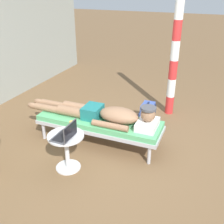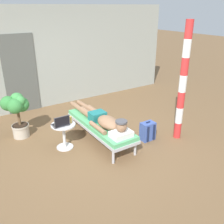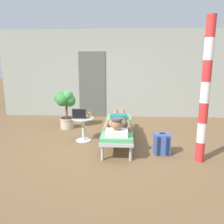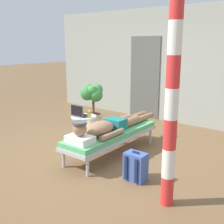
{
  "view_description": "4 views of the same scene",
  "coord_description": "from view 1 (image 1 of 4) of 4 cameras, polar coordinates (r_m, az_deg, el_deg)",
  "views": [
    {
      "loc": [
        -3.1,
        -1.38,
        2.32
      ],
      "look_at": [
        0.23,
        -0.01,
        0.55
      ],
      "focal_mm": 42.81,
      "sensor_mm": 36.0,
      "label": 1
    },
    {
      "loc": [
        -2.18,
        -3.89,
        2.66
      ],
      "look_at": [
        0.36,
        -0.01,
        0.68
      ],
      "focal_mm": 40.03,
      "sensor_mm": 36.0,
      "label": 2
    },
    {
      "loc": [
        0.33,
        -4.46,
        1.7
      ],
      "look_at": [
        0.05,
        0.46,
        0.63
      ],
      "focal_mm": 36.39,
      "sensor_mm": 36.0,
      "label": 3
    },
    {
      "loc": [
        2.97,
        -3.36,
        1.85
      ],
      "look_at": [
        0.01,
        0.43,
        0.67
      ],
      "focal_mm": 44.51,
      "sensor_mm": 36.0,
      "label": 4
    }
  ],
  "objects": [
    {
      "name": "backpack",
      "position": [
        4.76,
        7.51,
        -0.53
      ],
      "size": [
        0.3,
        0.26,
        0.42
      ],
      "color": "#3F59A5",
      "rests_on": "ground"
    },
    {
      "name": "person_reclining",
      "position": [
        4.03,
        -1.61,
        -0.37
      ],
      "size": [
        0.53,
        2.17,
        0.33
      ],
      "color": "white",
      "rests_on": "lounge_chair"
    },
    {
      "name": "side_table",
      "position": [
        3.61,
        -9.69,
        -7.16
      ],
      "size": [
        0.48,
        0.48,
        0.52
      ],
      "color": "silver",
      "rests_on": "ground"
    },
    {
      "name": "drink_glass",
      "position": [
        3.6,
        -8.56,
        -2.9
      ],
      "size": [
        0.06,
        0.06,
        0.13
      ],
      "primitive_type": "cylinder",
      "color": "gold",
      "rests_on": "side_table"
    },
    {
      "name": "porch_post",
      "position": [
        4.94,
        13.32,
        12.64
      ],
      "size": [
        0.15,
        0.15,
        2.44
      ],
      "color": "red",
      "rests_on": "ground"
    },
    {
      "name": "laptop",
      "position": [
        3.43,
        -9.76,
        -4.7
      ],
      "size": [
        0.31,
        0.24,
        0.23
      ],
      "color": "#4C4C51",
      "rests_on": "side_table"
    },
    {
      "name": "lounge_chair",
      "position": [
        4.14,
        -2.74,
        -2.3
      ],
      "size": [
        0.6,
        1.95,
        0.42
      ],
      "color": "#B7B7BC",
      "rests_on": "ground"
    },
    {
      "name": "ground_plane",
      "position": [
        4.11,
        -1.42,
        -8.21
      ],
      "size": [
        40.0,
        40.0,
        0.0
      ],
      "primitive_type": "plane",
      "color": "brown"
    }
  ]
}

